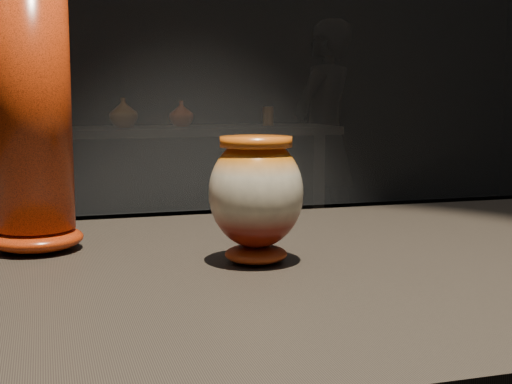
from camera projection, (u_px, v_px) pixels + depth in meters
The scene contains 7 objects.
main_vase at pixel (256, 194), 0.92m from camera, with size 0.16×0.16×0.17m.
tall_vase at pixel (31, 108), 0.98m from camera, with size 0.14×0.14×0.41m.
back_shelf at pixel (184, 167), 4.66m from camera, with size 2.00×0.60×0.90m.
back_vase_left at pixel (123, 113), 4.52m from camera, with size 0.18×0.18×0.19m, color #915915.
back_vase_mid at pixel (181, 114), 4.67m from camera, with size 0.16×0.16×0.17m, color #671409.
back_vase_right at pixel (268, 116), 4.81m from camera, with size 0.07×0.07×0.13m, color #915915.
visitor at pixel (324, 134), 5.20m from camera, with size 0.60×0.39×1.65m, color black.
Camera 1 is at (-0.21, -0.86, 1.12)m, focal length 50.00 mm.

